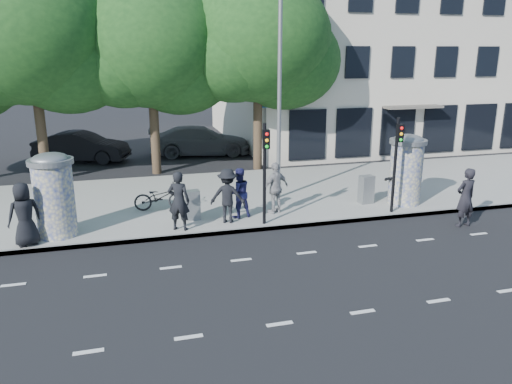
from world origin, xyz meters
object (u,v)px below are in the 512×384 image
object	(u,v)px
ped_b	(179,201)
ped_a	(24,214)
ad_column_right	(406,168)
car_right	(200,141)
ped_e	(276,188)
ped_f	(405,181)
cabinet_right	(366,189)
traffic_pole_near	(265,164)
ped_d	(228,196)
traffic_pole_far	(396,156)
ped_c	(239,193)
man_road	(466,198)
street_lamp	(280,78)
bicycle	(160,197)
cabinet_left	(192,205)
car_mid	(82,147)
ad_column_left	(54,193)

from	to	relation	value
ped_b	ped_a	bearing A→B (deg)	25.00
ad_column_right	car_right	xyz separation A→B (m)	(-5.93, 11.88, -0.72)
ad_column_right	ped_e	xyz separation A→B (m)	(-5.08, 0.16, -0.46)
ped_f	cabinet_right	world-z (taller)	ped_f
ad_column_right	traffic_pole_near	bearing A→B (deg)	-171.11
traffic_pole_near	ped_d	distance (m)	1.71
traffic_pole_far	car_right	bearing A→B (deg)	111.07
ad_column_right	ped_c	bearing A→B (deg)	179.60
man_road	traffic_pole_near	bearing A→B (deg)	-20.24
street_lamp	ped_d	distance (m)	5.06
street_lamp	bicycle	distance (m)	6.25
street_lamp	cabinet_left	bearing A→B (deg)	-154.91
traffic_pole_near	cabinet_right	xyz separation A→B (m)	(4.40, 1.30, -1.54)
ped_f	car_mid	xyz separation A→B (m)	(-12.37, 11.72, -0.23)
ad_column_left	ped_b	bearing A→B (deg)	-7.54
ped_c	ped_b	bearing A→B (deg)	10.84
ped_a	traffic_pole_far	bearing A→B (deg)	155.33
ped_f	cabinet_right	xyz separation A→B (m)	(-1.41, 0.38, -0.35)
ad_column_left	ped_a	world-z (taller)	ad_column_left
ad_column_right	man_road	bearing A→B (deg)	-72.52
ped_b	ped_e	bearing A→B (deg)	-143.25
ped_c	ped_e	bearing A→B (deg)	176.47
ad_column_right	cabinet_right	distance (m)	1.68
traffic_pole_near	street_lamp	world-z (taller)	street_lamp
ped_f	man_road	world-z (taller)	man_road
ped_e	car_right	distance (m)	11.75
ped_b	ped_f	distance (m)	8.67
street_lamp	ped_d	xyz separation A→B (m)	(-2.55, -2.31, -3.72)
traffic_pole_far	ped_d	size ratio (longest dim) A/B	1.84
ped_a	ped_c	distance (m)	6.79
ad_column_left	car_mid	size ratio (longest dim) A/B	0.54
cabinet_right	car_mid	distance (m)	15.77
street_lamp	cabinet_left	world-z (taller)	street_lamp
bicycle	traffic_pole_far	bearing A→B (deg)	-103.05
ad_column_left	cabinet_right	world-z (taller)	ad_column_left
ped_b	man_road	size ratio (longest dim) A/B	0.96
ped_b	car_right	world-z (taller)	ped_b
ped_d	bicycle	bearing A→B (deg)	-22.15
ped_d	traffic_pole_near	bearing A→B (deg)	175.69
man_road	car_right	bearing A→B (deg)	-71.70
ped_d	car_mid	distance (m)	13.26
ped_a	ped_b	distance (m)	4.58
ped_c	car_mid	bearing A→B (deg)	-71.47
ad_column_left	man_road	distance (m)	13.39
ped_c	ad_column_right	bearing A→B (deg)	171.39
ad_column_left	cabinet_right	xyz separation A→B (m)	(11.00, 0.59, -0.85)
car_right	ped_a	bearing A→B (deg)	157.08
cabinet_right	bicycle	bearing A→B (deg)	163.09
street_lamp	car_right	bearing A→B (deg)	98.73
ped_a	ped_c	world-z (taller)	ped_a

